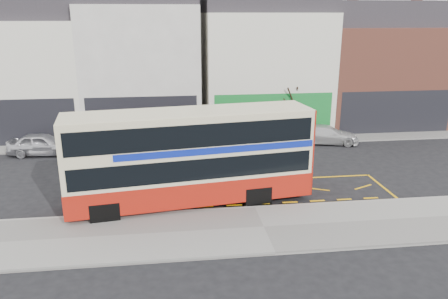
{
  "coord_description": "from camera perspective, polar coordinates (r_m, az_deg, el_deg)",
  "views": [
    {
      "loc": [
        -3.59,
        -18.0,
        8.43
      ],
      "look_at": [
        -1.1,
        2.0,
        2.15
      ],
      "focal_mm": 35.0,
      "sensor_mm": 36.0,
      "label": 1
    }
  ],
  "objects": [
    {
      "name": "road_markings",
      "position": [
        21.63,
        3.03,
        -5.64
      ],
      "size": [
        14.0,
        3.4,
        0.01
      ],
      "primitive_type": null,
      "color": "#EBAB0C",
      "rests_on": "ground"
    },
    {
      "name": "far_pavement",
      "position": [
        30.39,
        -0.05,
        1.35
      ],
      "size": [
        50.0,
        3.0,
        0.15
      ],
      "primitive_type": "cube",
      "color": "gray",
      "rests_on": "ground"
    },
    {
      "name": "ground",
      "position": [
        20.19,
        3.83,
        -7.41
      ],
      "size": [
        120.0,
        120.0,
        0.0
      ],
      "primitive_type": "plane",
      "color": "black",
      "rests_on": "ground"
    },
    {
      "name": "street_tree_right",
      "position": [
        31.0,
        8.28,
        7.36
      ],
      "size": [
        2.16,
        2.16,
        4.66
      ],
      "color": "black",
      "rests_on": "ground"
    },
    {
      "name": "pavement",
      "position": [
        18.14,
        5.21,
        -10.19
      ],
      "size": [
        40.0,
        4.0,
        0.15
      ],
      "primitive_type": "cube",
      "color": "gray",
      "rests_on": "ground"
    },
    {
      "name": "kerb",
      "position": [
        19.83,
        4.04,
        -7.66
      ],
      "size": [
        40.0,
        0.15,
        0.15
      ],
      "primitive_type": "cube",
      "color": "gray",
      "rests_on": "ground"
    },
    {
      "name": "double_decker_bus",
      "position": [
        19.68,
        -4.33,
        -0.89
      ],
      "size": [
        11.19,
        3.98,
        4.37
      ],
      "rotation": [
        0.0,
        0.0,
        0.14
      ],
      "color": "beige",
      "rests_on": "ground"
    },
    {
      "name": "bus_stop_post",
      "position": [
        18.77,
        -11.2,
        -2.75
      ],
      "size": [
        0.82,
        0.15,
        3.28
      ],
      "rotation": [
        0.0,
        0.0,
        0.06
      ],
      "color": "black",
      "rests_on": "pavement"
    },
    {
      "name": "car_white",
      "position": [
        30.36,
        13.25,
        1.91
      ],
      "size": [
        4.51,
        2.64,
        1.23
      ],
      "primitive_type": "imported",
      "rotation": [
        0.0,
        0.0,
        1.34
      ],
      "color": "silver",
      "rests_on": "ground"
    },
    {
      "name": "car_grey",
      "position": [
        28.59,
        1.68,
        1.49
      ],
      "size": [
        4.1,
        2.15,
        1.28
      ],
      "primitive_type": "imported",
      "rotation": [
        0.0,
        0.0,
        1.78
      ],
      "color": "#38393F",
      "rests_on": "ground"
    },
    {
      "name": "terrace_left",
      "position": [
        33.19,
        -10.59,
        11.64
      ],
      "size": [
        8.0,
        8.01,
        11.8
      ],
      "color": "silver",
      "rests_on": "ground"
    },
    {
      "name": "terrace_green_shop",
      "position": [
        33.91,
        5.1,
        11.55
      ],
      "size": [
        9.0,
        8.01,
        11.3
      ],
      "color": "silver",
      "rests_on": "ground"
    },
    {
      "name": "terrace_far_left",
      "position": [
        34.63,
        -24.07,
        9.85
      ],
      "size": [
        8.0,
        8.01,
        10.8
      ],
      "color": "silver",
      "rests_on": "ground"
    },
    {
      "name": "terrace_right",
      "position": [
        36.9,
        19.12,
        10.37
      ],
      "size": [
        9.0,
        8.01,
        10.3
      ],
      "color": "#A15440",
      "rests_on": "ground"
    },
    {
      "name": "car_silver",
      "position": [
        29.34,
        -22.63,
        0.65
      ],
      "size": [
        4.18,
        1.95,
        1.39
      ],
      "primitive_type": "imported",
      "rotation": [
        0.0,
        0.0,
        1.49
      ],
      "color": "silver",
      "rests_on": "ground"
    }
  ]
}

